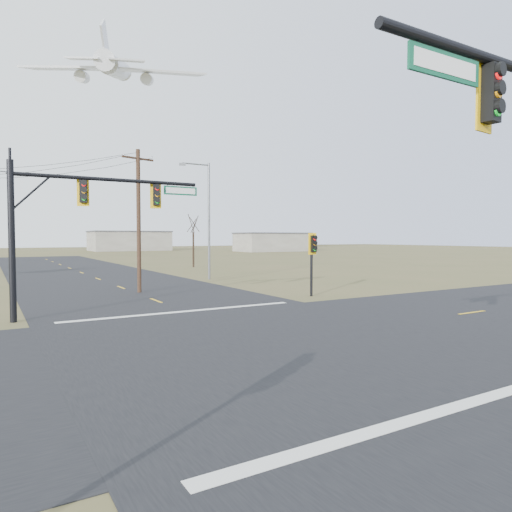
{
  "coord_description": "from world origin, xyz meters",
  "views": [
    {
      "loc": [
        -8.47,
        -13.71,
        3.75
      ],
      "look_at": [
        0.26,
        1.0,
        3.02
      ],
      "focal_mm": 32.0,
      "sensor_mm": 36.0,
      "label": 1
    }
  ],
  "objects": [
    {
      "name": "ground",
      "position": [
        0.0,
        0.0,
        0.0
      ],
      "size": [
        320.0,
        320.0,
        0.0
      ],
      "primitive_type": "plane",
      "color": "brown",
      "rests_on": "ground"
    },
    {
      "name": "mast_arm_far",
      "position": [
        -4.53,
        8.77,
        5.12
      ],
      "size": [
        8.84,
        0.57,
        7.08
      ],
      "rotation": [
        0.0,
        0.0,
        -0.35
      ],
      "color": "black",
      "rests_on": "ground"
    },
    {
      "name": "utility_pole_near",
      "position": [
        0.31,
        16.41,
        4.95
      ],
      "size": [
        2.27,
        0.75,
        9.52
      ],
      "rotation": [
        0.0,
        0.0,
        0.27
      ],
      "color": "#422B1C",
      "rests_on": "ground"
    },
    {
      "name": "bare_tree_c",
      "position": [
        13.5,
        38.46,
        5.42
      ],
      "size": [
        3.35,
        3.35,
        6.9
      ],
      "rotation": [
        0.0,
        0.0,
        0.16
      ],
      "color": "black",
      "rests_on": "ground"
    },
    {
      "name": "jet_airliner",
      "position": [
        13.58,
        76.88,
        36.37
      ],
      "size": [
        29.88,
        30.68,
        15.21
      ],
      "rotation": [
        0.0,
        -0.26,
        1.15
      ],
      "color": "silver"
    },
    {
      "name": "road_ns",
      "position": [
        0.0,
        0.0,
        0.01
      ],
      "size": [
        14.0,
        160.0,
        0.02
      ],
      "primitive_type": "cube",
      "color": "black",
      "rests_on": "ground"
    },
    {
      "name": "road_ew",
      "position": [
        0.0,
        0.0,
        0.01
      ],
      "size": [
        160.0,
        14.0,
        0.02
      ],
      "primitive_type": "cube",
      "color": "black",
      "rests_on": "ground"
    },
    {
      "name": "stop_bar_far",
      "position": [
        0.0,
        7.5,
        0.03
      ],
      "size": [
        12.0,
        0.4,
        0.01
      ],
      "primitive_type": "cube",
      "color": "silver",
      "rests_on": "road_ns"
    },
    {
      "name": "stop_bar_near",
      "position": [
        0.0,
        -7.5,
        0.03
      ],
      "size": [
        12.0,
        0.4,
        0.01
      ],
      "primitive_type": "cube",
      "color": "silver",
      "rests_on": "road_ns"
    },
    {
      "name": "warehouse_mid",
      "position": [
        25.0,
        110.0,
        2.5
      ],
      "size": [
        20.0,
        12.0,
        5.0
      ],
      "primitive_type": "cube",
      "color": "#A9A696",
      "rests_on": "ground"
    },
    {
      "name": "streetlight_a",
      "position": [
        8.2,
        22.87,
        5.72
      ],
      "size": [
        2.85,
        0.45,
        10.19
      ],
      "rotation": [
        0.0,
        0.0,
        -0.4
      ],
      "color": "slate",
      "rests_on": "ground"
    },
    {
      "name": "warehouse_right",
      "position": [
        55.0,
        85.0,
        2.25
      ],
      "size": [
        18.0,
        10.0,
        4.5
      ],
      "primitive_type": "cube",
      "color": "#A9A696",
      "rests_on": "ground"
    },
    {
      "name": "pedestal_signal_ne",
      "position": [
        9.13,
        8.97,
        2.96
      ],
      "size": [
        0.62,
        0.52,
        4.01
      ],
      "rotation": [
        0.0,
        0.0,
        -0.16
      ],
      "color": "black",
      "rests_on": "ground"
    }
  ]
}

